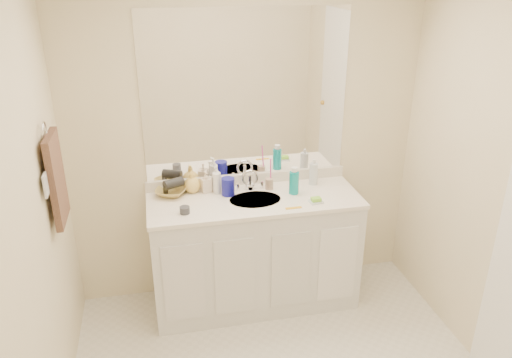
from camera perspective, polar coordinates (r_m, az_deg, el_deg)
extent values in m
cube|color=#F2E4BD|center=(3.69, -1.07, 4.11)|extent=(2.60, 0.02, 2.40)
cube|color=#F2E4BD|center=(2.52, -25.21, -8.00)|extent=(0.02, 2.60, 2.40)
cube|color=silver|center=(3.78, -0.16, -8.42)|extent=(1.50, 0.55, 0.85)
cube|color=white|center=(3.57, -0.17, -2.41)|extent=(1.52, 0.57, 0.03)
cube|color=silver|center=(3.78, -0.99, 0.02)|extent=(1.52, 0.03, 0.08)
cylinder|color=beige|center=(3.55, -0.10, -2.51)|extent=(0.37, 0.37, 0.02)
cylinder|color=silver|center=(3.68, -0.69, -0.37)|extent=(0.02, 0.02, 0.11)
cube|color=white|center=(3.58, -1.09, 9.52)|extent=(1.48, 0.01, 1.20)
cylinder|color=navy|center=(3.59, -3.21, -0.87)|extent=(0.12, 0.12, 0.13)
cylinder|color=tan|center=(3.69, 1.52, -0.55)|extent=(0.07, 0.07, 0.08)
cylinder|color=#FF43BA|center=(3.65, 1.69, 1.03)|extent=(0.02, 0.04, 0.19)
cylinder|color=#0C949A|center=(3.61, 4.36, -0.44)|extent=(0.09, 0.09, 0.17)
cylinder|color=silver|center=(3.78, 6.58, 0.58)|extent=(0.07, 0.07, 0.17)
cube|color=silver|center=(3.52, 6.86, -2.59)|extent=(0.10, 0.09, 0.01)
cube|color=#8BDD36|center=(3.51, 6.87, -2.31)|extent=(0.07, 0.05, 0.02)
cube|color=gold|center=(3.43, 4.30, -3.31)|extent=(0.11, 0.02, 0.00)
cylinder|color=#34353C|center=(3.38, -8.14, -3.53)|extent=(0.09, 0.09, 0.05)
cylinder|color=white|center=(3.61, -4.52, -0.52)|extent=(0.05, 0.05, 0.16)
imported|color=white|center=(3.65, -4.54, 0.06)|extent=(0.10, 0.10, 0.20)
imported|color=beige|center=(3.65, -5.76, -0.31)|extent=(0.09, 0.09, 0.16)
imported|color=#EDC65C|center=(3.66, -7.32, -0.33)|extent=(0.15, 0.15, 0.16)
imported|color=#AD9045|center=(3.65, -9.65, -1.43)|extent=(0.28, 0.28, 0.05)
cylinder|color=black|center=(3.63, -9.40, -0.49)|extent=(0.16, 0.12, 0.07)
torus|color=silver|center=(3.08, -23.02, 5.10)|extent=(0.01, 0.11, 0.11)
cube|color=#3C2920|center=(3.17, -21.82, 0.01)|extent=(0.04, 0.32, 0.55)
cube|color=silver|center=(2.98, -22.91, -0.64)|extent=(0.01, 0.08, 0.13)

